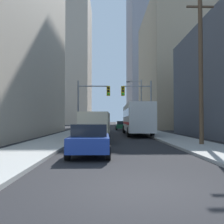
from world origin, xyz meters
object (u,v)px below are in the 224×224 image
at_px(sedan_green, 122,125).
at_px(traffic_signal_near_right, 138,99).
at_px(city_bus, 137,118).
at_px(sedan_black, 100,127).
at_px(sedan_blue, 90,140).
at_px(traffic_signal_near_left, 92,99).
at_px(cargo_van_beige, 96,126).
at_px(sedan_navy, 98,129).

bearing_deg(sedan_green, traffic_signal_near_right, -86.23).
bearing_deg(city_bus, sedan_green, 93.79).
xyz_separation_m(city_bus, sedan_black, (-4.29, 7.04, -1.16)).
height_order(city_bus, sedan_blue, city_bus).
bearing_deg(traffic_signal_near_left, sedan_blue, -86.78).
xyz_separation_m(cargo_van_beige, traffic_signal_near_left, (-0.80, 8.42, 2.75)).
distance_m(traffic_signal_near_left, traffic_signal_near_right, 5.04).
relative_size(sedan_navy, traffic_signal_near_left, 0.70).
bearing_deg(cargo_van_beige, sedan_black, 90.35).
bearing_deg(sedan_green, city_bus, -86.21).
relative_size(cargo_van_beige, traffic_signal_near_left, 0.88).
xyz_separation_m(sedan_black, traffic_signal_near_right, (4.35, -7.98, 3.25)).
bearing_deg(cargo_van_beige, sedan_green, 82.02).
height_order(sedan_navy, sedan_green, same).
relative_size(city_bus, cargo_van_beige, 2.18).
distance_m(sedan_navy, traffic_signal_near_right, 5.46).
bearing_deg(traffic_signal_near_left, cargo_van_beige, -84.61).
bearing_deg(cargo_van_beige, sedan_blue, -89.53).
relative_size(city_bus, sedan_black, 2.72).
height_order(cargo_van_beige, sedan_green, cargo_van_beige).
height_order(cargo_van_beige, sedan_blue, cargo_van_beige).
bearing_deg(sedan_black, cargo_van_beige, -89.65).
relative_size(cargo_van_beige, sedan_green, 1.25).
bearing_deg(traffic_signal_near_left, traffic_signal_near_right, -0.00).
bearing_deg(sedan_green, traffic_signal_near_left, -105.28).
xyz_separation_m(sedan_navy, sedan_green, (3.41, 14.83, 0.00)).
relative_size(city_bus, traffic_signal_near_left, 1.92).
bearing_deg(sedan_blue, city_bus, 75.57).
bearing_deg(cargo_van_beige, traffic_signal_near_left, 95.39).
relative_size(cargo_van_beige, sedan_navy, 1.26).
height_order(sedan_navy, traffic_signal_near_left, traffic_signal_near_left).
bearing_deg(sedan_black, traffic_signal_near_left, -94.98).
height_order(cargo_van_beige, sedan_black, cargo_van_beige).
distance_m(sedan_black, traffic_signal_near_right, 9.65).
bearing_deg(traffic_signal_near_left, sedan_green, 74.72).
distance_m(sedan_navy, sedan_black, 7.94).
bearing_deg(sedan_blue, sedan_black, 90.38).
distance_m(sedan_black, traffic_signal_near_left, 8.65).
distance_m(sedan_blue, traffic_signal_near_right, 16.03).
xyz_separation_m(cargo_van_beige, sedan_black, (-0.10, 16.40, -0.52)).
bearing_deg(city_bus, sedan_black, 121.34).
height_order(cargo_van_beige, sedan_navy, cargo_van_beige).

